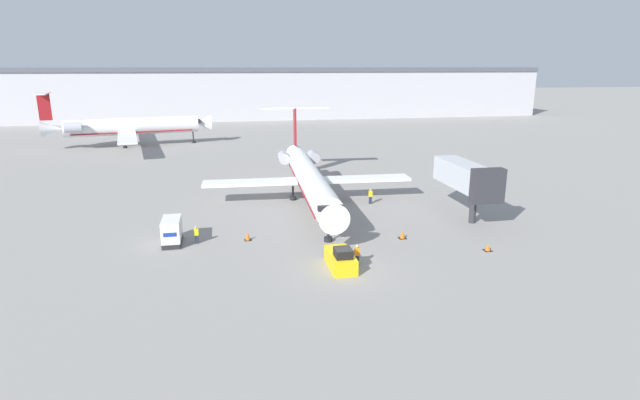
{
  "coord_description": "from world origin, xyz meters",
  "views": [
    {
      "loc": [
        -8.9,
        -35.52,
        15.79
      ],
      "look_at": [
        0.0,
        10.55,
        3.09
      ],
      "focal_mm": 28.0,
      "sensor_mm": 36.0,
      "label": 1
    }
  ],
  "objects_px": {
    "airplane_main": "(308,176)",
    "pushback_tug": "(341,259)",
    "airplane_parked_far_left": "(128,126)",
    "traffic_cone_right": "(402,235)",
    "traffic_cone_mid": "(488,248)",
    "worker_on_apron": "(196,235)",
    "jet_bridge": "(467,177)",
    "traffic_cone_left": "(248,236)",
    "worker_near_tug": "(357,254)",
    "worker_by_wing": "(370,196)",
    "luggage_cart": "(172,231)"
  },
  "relations": [
    {
      "from": "luggage_cart",
      "to": "traffic_cone_left",
      "type": "xyz_separation_m",
      "value": [
        6.81,
        -0.34,
        -0.79
      ]
    },
    {
      "from": "worker_on_apron",
      "to": "airplane_parked_far_left",
      "type": "relative_size",
      "value": 0.04
    },
    {
      "from": "airplane_main",
      "to": "traffic_cone_right",
      "type": "xyz_separation_m",
      "value": [
        6.48,
        -14.72,
        -2.77
      ]
    },
    {
      "from": "worker_by_wing",
      "to": "worker_on_apron",
      "type": "bearing_deg",
      "value": -152.71
    },
    {
      "from": "worker_by_wing",
      "to": "traffic_cone_right",
      "type": "relative_size",
      "value": 2.37
    },
    {
      "from": "jet_bridge",
      "to": "traffic_cone_right",
      "type": "bearing_deg",
      "value": -149.85
    },
    {
      "from": "worker_by_wing",
      "to": "traffic_cone_right",
      "type": "height_order",
      "value": "worker_by_wing"
    },
    {
      "from": "airplane_main",
      "to": "worker_by_wing",
      "type": "distance_m",
      "value": 7.7
    },
    {
      "from": "worker_near_tug",
      "to": "worker_by_wing",
      "type": "height_order",
      "value": "worker_by_wing"
    },
    {
      "from": "traffic_cone_right",
      "to": "traffic_cone_mid",
      "type": "xyz_separation_m",
      "value": [
        6.24,
        -4.55,
        -0.08
      ]
    },
    {
      "from": "airplane_main",
      "to": "pushback_tug",
      "type": "height_order",
      "value": "airplane_main"
    },
    {
      "from": "airplane_main",
      "to": "luggage_cart",
      "type": "distance_m",
      "value": 19.18
    },
    {
      "from": "airplane_main",
      "to": "worker_on_apron",
      "type": "bearing_deg",
      "value": -135.1
    },
    {
      "from": "pushback_tug",
      "to": "traffic_cone_left",
      "type": "height_order",
      "value": "pushback_tug"
    },
    {
      "from": "traffic_cone_right",
      "to": "airplane_main",
      "type": "bearing_deg",
      "value": 113.75
    },
    {
      "from": "worker_on_apron",
      "to": "traffic_cone_left",
      "type": "distance_m",
      "value": 4.66
    },
    {
      "from": "traffic_cone_right",
      "to": "airplane_parked_far_left",
      "type": "relative_size",
      "value": 0.02
    },
    {
      "from": "worker_near_tug",
      "to": "worker_by_wing",
      "type": "relative_size",
      "value": 0.96
    },
    {
      "from": "airplane_parked_far_left",
      "to": "jet_bridge",
      "type": "height_order",
      "value": "airplane_parked_far_left"
    },
    {
      "from": "traffic_cone_right",
      "to": "jet_bridge",
      "type": "distance_m",
      "value": 10.93
    },
    {
      "from": "airplane_main",
      "to": "traffic_cone_mid",
      "type": "relative_size",
      "value": 50.21
    },
    {
      "from": "pushback_tug",
      "to": "traffic_cone_mid",
      "type": "height_order",
      "value": "pushback_tug"
    },
    {
      "from": "worker_near_tug",
      "to": "worker_by_wing",
      "type": "xyz_separation_m",
      "value": [
        6.42,
        17.81,
        0.04
      ]
    },
    {
      "from": "airplane_main",
      "to": "airplane_parked_far_left",
      "type": "relative_size",
      "value": 0.87
    },
    {
      "from": "worker_near_tug",
      "to": "jet_bridge",
      "type": "relative_size",
      "value": 0.17
    },
    {
      "from": "worker_on_apron",
      "to": "pushback_tug",
      "type": "bearing_deg",
      "value": -34.57
    },
    {
      "from": "worker_by_wing",
      "to": "worker_on_apron",
      "type": "distance_m",
      "value": 21.95
    },
    {
      "from": "pushback_tug",
      "to": "worker_near_tug",
      "type": "height_order",
      "value": "pushback_tug"
    },
    {
      "from": "pushback_tug",
      "to": "traffic_cone_right",
      "type": "xyz_separation_m",
      "value": [
        7.37,
        5.79,
        -0.37
      ]
    },
    {
      "from": "airplane_main",
      "to": "luggage_cart",
      "type": "bearing_deg",
      "value": -140.41
    },
    {
      "from": "pushback_tug",
      "to": "worker_on_apron",
      "type": "relative_size",
      "value": 2.53
    },
    {
      "from": "luggage_cart",
      "to": "traffic_cone_right",
      "type": "distance_m",
      "value": 21.35
    },
    {
      "from": "luggage_cart",
      "to": "worker_near_tug",
      "type": "height_order",
      "value": "luggage_cart"
    },
    {
      "from": "airplane_main",
      "to": "traffic_cone_left",
      "type": "height_order",
      "value": "airplane_main"
    },
    {
      "from": "pushback_tug",
      "to": "traffic_cone_left",
      "type": "xyz_separation_m",
      "value": [
        -7.01,
        8.01,
        -0.34
      ]
    },
    {
      "from": "pushback_tug",
      "to": "jet_bridge",
      "type": "bearing_deg",
      "value": 33.99
    },
    {
      "from": "airplane_main",
      "to": "pushback_tug",
      "type": "bearing_deg",
      "value": -92.48
    },
    {
      "from": "traffic_cone_mid",
      "to": "jet_bridge",
      "type": "bearing_deg",
      "value": 75.33
    },
    {
      "from": "luggage_cart",
      "to": "worker_near_tug",
      "type": "relative_size",
      "value": 1.89
    },
    {
      "from": "worker_on_apron",
      "to": "jet_bridge",
      "type": "xyz_separation_m",
      "value": [
        27.78,
        2.86,
        3.58
      ]
    },
    {
      "from": "luggage_cart",
      "to": "worker_by_wing",
      "type": "xyz_separation_m",
      "value": [
        21.67,
        9.73,
        -0.24
      ]
    },
    {
      "from": "traffic_cone_mid",
      "to": "jet_bridge",
      "type": "relative_size",
      "value": 0.06
    },
    {
      "from": "traffic_cone_left",
      "to": "jet_bridge",
      "type": "relative_size",
      "value": 0.08
    },
    {
      "from": "worker_by_wing",
      "to": "traffic_cone_right",
      "type": "xyz_separation_m",
      "value": [
        -0.49,
        -12.3,
        -0.59
      ]
    },
    {
      "from": "worker_on_apron",
      "to": "traffic_cone_left",
      "type": "relative_size",
      "value": 1.99
    },
    {
      "from": "jet_bridge",
      "to": "pushback_tug",
      "type": "bearing_deg",
      "value": -146.01
    },
    {
      "from": "worker_by_wing",
      "to": "worker_on_apron",
      "type": "height_order",
      "value": "worker_by_wing"
    },
    {
      "from": "airplane_main",
      "to": "worker_near_tug",
      "type": "xyz_separation_m",
      "value": [
        0.55,
        -20.23,
        -2.22
      ]
    },
    {
      "from": "worker_near_tug",
      "to": "traffic_cone_left",
      "type": "height_order",
      "value": "worker_near_tug"
    },
    {
      "from": "worker_near_tug",
      "to": "traffic_cone_right",
      "type": "bearing_deg",
      "value": 42.92
    }
  ]
}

